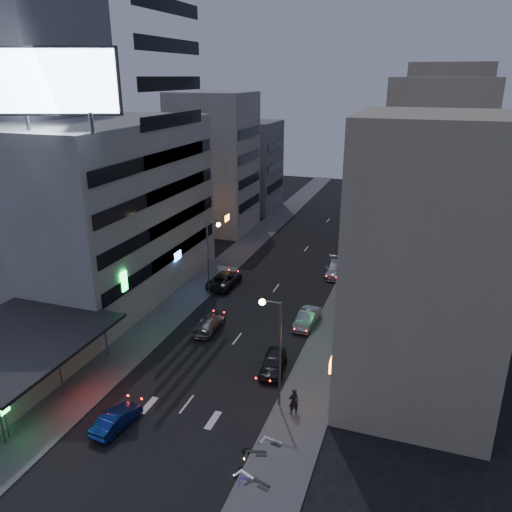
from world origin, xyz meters
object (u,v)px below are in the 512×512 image
at_px(scooter_black_a, 272,478).
at_px(scooter_silver_a, 256,471).
at_px(parked_car_right_far, 336,269).
at_px(person, 294,402).
at_px(scooter_silver_b, 283,435).
at_px(parked_car_left, 225,279).
at_px(parked_car_right_mid, 307,318).
at_px(parked_car_right_near, 273,363).
at_px(scooter_black_b, 267,443).
at_px(scooter_blue, 258,470).
at_px(road_car_blue, 116,419).
at_px(road_car_silver, 209,324).

xyz_separation_m(scooter_black_a, scooter_silver_a, (-1.01, 0.23, -0.06)).
xyz_separation_m(parked_car_right_far, person, (2.04, -26.59, 0.31)).
bearing_deg(scooter_silver_b, parked_car_left, 40.55).
bearing_deg(parked_car_right_mid, parked_car_left, 154.00).
bearing_deg(parked_car_right_far, scooter_black_a, -92.80).
height_order(parked_car_right_near, scooter_black_b, parked_car_right_near).
bearing_deg(scooter_black_a, scooter_blue, 82.63).
relative_size(parked_car_left, scooter_black_b, 2.84).
distance_m(road_car_blue, person, 11.94).
bearing_deg(parked_car_right_near, scooter_blue, -84.36).
xyz_separation_m(parked_car_right_far, scooter_black_a, (2.56, -33.28, -0.07)).
relative_size(parked_car_right_near, scooter_black_a, 2.22).
xyz_separation_m(parked_car_right_near, parked_car_right_mid, (0.72, 8.39, 0.00)).
bearing_deg(scooter_blue, road_car_blue, 64.67).
relative_size(road_car_blue, scooter_silver_a, 2.27).
bearing_deg(parked_car_right_near, scooter_silver_b, -75.44).
height_order(parked_car_left, scooter_black_a, parked_car_left).
relative_size(parked_car_right_near, road_car_silver, 0.95).
height_order(parked_car_left, scooter_black_b, parked_car_left).
height_order(parked_car_right_far, person, person).
bearing_deg(scooter_black_a, scooter_black_b, 39.26).
distance_m(parked_car_right_mid, road_car_silver, 9.16).
xyz_separation_m(parked_car_right_near, road_car_blue, (-7.83, -9.87, -0.09)).
bearing_deg(scooter_black_b, person, -25.04).
bearing_deg(person, parked_car_left, -88.85).
bearing_deg(parked_car_right_far, parked_car_right_mid, -98.01).
relative_size(road_car_silver, scooter_black_b, 2.35).
relative_size(parked_car_right_mid, scooter_silver_b, 2.26).
bearing_deg(scooter_silver_a, parked_car_right_near, 34.56).
height_order(road_car_blue, scooter_blue, road_car_blue).
height_order(scooter_black_b, scooter_silver_b, scooter_silver_b).
bearing_deg(parked_car_right_far, road_car_silver, -123.27).
bearing_deg(person, parked_car_right_far, -118.62).
height_order(scooter_black_a, scooter_silver_b, scooter_silver_b).
bearing_deg(scooter_black_a, scooter_silver_b, 21.60).
bearing_deg(scooter_silver_b, road_car_blue, 110.65).
relative_size(scooter_black_a, scooter_black_b, 1.00).
relative_size(parked_car_right_near, road_car_blue, 1.10).
bearing_deg(parked_car_right_near, parked_car_right_far, 80.50).
height_order(parked_car_left, person, person).
relative_size(parked_car_right_far, road_car_blue, 1.37).
xyz_separation_m(scooter_black_a, scooter_black_b, (-1.13, 2.62, -0.00)).
height_order(scooter_black_a, scooter_blue, scooter_black_a).
xyz_separation_m(parked_car_right_mid, scooter_silver_b, (2.38, -16.18, -0.01)).
height_order(parked_car_right_mid, parked_car_left, parked_car_left).
relative_size(parked_car_left, scooter_blue, 3.31).
xyz_separation_m(parked_car_left, road_car_silver, (2.60, -10.10, -0.11)).
distance_m(parked_car_right_near, scooter_silver_b, 8.38).
xyz_separation_m(road_car_silver, scooter_blue, (10.08, -15.52, -0.03)).
distance_m(parked_car_left, parked_car_right_far, 13.24).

